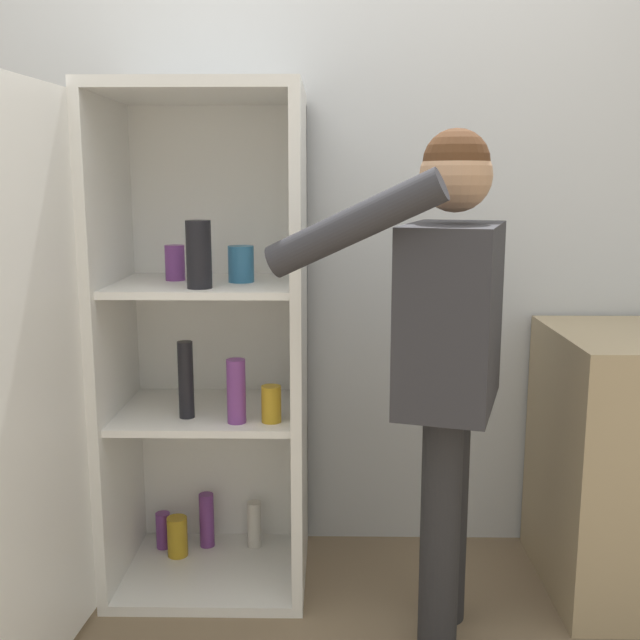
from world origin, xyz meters
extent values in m
cube|color=silver|center=(0.00, 0.98, 1.27)|extent=(7.00, 0.06, 2.55)
cube|color=white|center=(-0.39, 0.65, 0.02)|extent=(0.67, 0.55, 0.04)
cube|color=white|center=(-0.39, 0.65, 1.67)|extent=(0.67, 0.55, 0.04)
cube|color=white|center=(-0.39, 0.91, 0.84)|extent=(0.67, 0.03, 1.62)
cube|color=white|center=(-0.71, 0.65, 0.84)|extent=(0.03, 0.55, 1.62)
cube|color=white|center=(-0.08, 0.65, 0.84)|extent=(0.04, 0.55, 1.62)
cube|color=white|center=(-0.39, 0.65, 0.61)|extent=(0.60, 0.48, 0.02)
cube|color=white|center=(-0.39, 0.65, 1.05)|extent=(0.60, 0.48, 0.02)
cube|color=white|center=(-0.78, 0.05, 0.84)|extent=(0.10, 0.67, 1.62)
cylinder|color=#723884|center=(-0.43, 0.80, 0.14)|extent=(0.05, 0.05, 0.21)
cylinder|color=black|center=(-0.45, 0.55, 0.75)|extent=(0.05, 0.05, 0.26)
cylinder|color=teal|center=(-0.27, 0.66, 1.12)|extent=(0.09, 0.09, 0.12)
cylinder|color=black|center=(-0.38, 0.51, 1.16)|extent=(0.08, 0.08, 0.21)
cylinder|color=#723884|center=(-0.60, 0.78, 0.10)|extent=(0.05, 0.05, 0.14)
cylinder|color=#723884|center=(-0.27, 0.50, 0.72)|extent=(0.06, 0.06, 0.21)
cylinder|color=#B78C1E|center=(-0.53, 0.72, 0.11)|extent=(0.07, 0.07, 0.15)
cylinder|color=beige|center=(-0.26, 0.80, 0.12)|extent=(0.05, 0.05, 0.18)
cylinder|color=#B78C1E|center=(-0.16, 0.51, 0.68)|extent=(0.06, 0.06, 0.12)
cylinder|color=#723884|center=(-0.50, 0.70, 1.12)|extent=(0.07, 0.07, 0.12)
cylinder|color=#262628|center=(0.35, 0.22, 0.37)|extent=(0.12, 0.12, 0.74)
cylinder|color=#262628|center=(0.41, 0.40, 0.37)|extent=(0.12, 0.12, 0.74)
cube|color=#2D2D33|center=(0.38, 0.31, 1.01)|extent=(0.38, 0.51, 0.53)
sphere|color=tan|center=(0.38, 0.31, 1.41)|extent=(0.20, 0.20, 0.20)
sphere|color=#4C2D19|center=(0.38, 0.31, 1.44)|extent=(0.19, 0.19, 0.19)
cylinder|color=#2D2D33|center=(0.09, 0.13, 1.28)|extent=(0.49, 0.23, 0.29)
cylinder|color=#2D2D33|center=(0.45, 0.56, 0.98)|extent=(0.09, 0.09, 0.50)
camera|label=1|loc=(0.03, -1.82, 1.39)|focal=42.00mm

